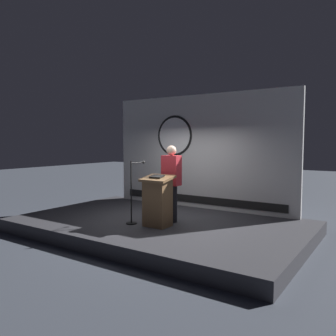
% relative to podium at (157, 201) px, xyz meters
% --- Properties ---
extents(ground_plane, '(40.00, 40.00, 0.00)m').
position_rel_podium_xyz_m(ground_plane, '(-0.27, 0.48, -0.84)').
color(ground_plane, '#383D47').
extents(stage_platform, '(6.40, 4.00, 0.30)m').
position_rel_podium_xyz_m(stage_platform, '(-0.27, 0.48, -0.69)').
color(stage_platform, '#333338').
rests_on(stage_platform, ground).
extents(banner_display, '(5.34, 0.12, 3.05)m').
position_rel_podium_xyz_m(banner_display, '(-0.29, 2.33, 0.98)').
color(banner_display, silver).
rests_on(banner_display, stage_platform).
extents(podium, '(0.64, 0.50, 1.10)m').
position_rel_podium_xyz_m(podium, '(0.00, 0.00, 0.00)').
color(podium, olive).
rests_on(podium, stage_platform).
extents(speaker_person, '(0.40, 0.26, 1.71)m').
position_rel_podium_xyz_m(speaker_person, '(0.03, 0.48, 0.34)').
color(speaker_person, black).
rests_on(speaker_person, stage_platform).
extents(microphone_stand, '(0.24, 0.59, 1.38)m').
position_rel_podium_xyz_m(microphone_stand, '(-0.60, -0.09, -0.05)').
color(microphone_stand, black).
rests_on(microphone_stand, stage_platform).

